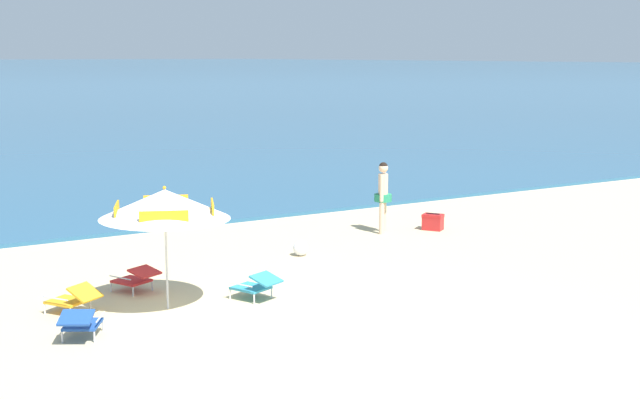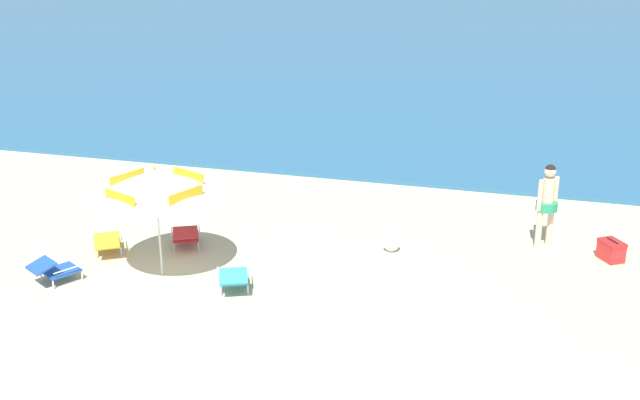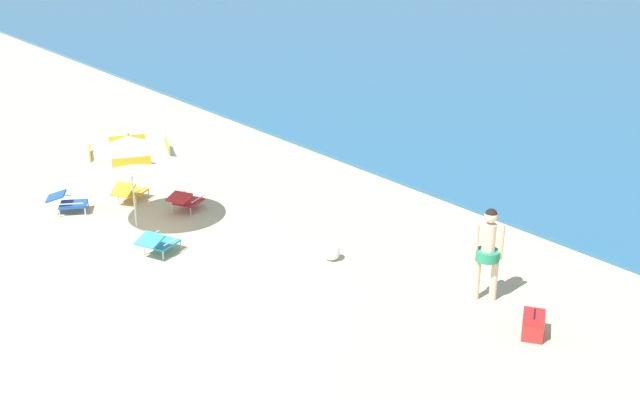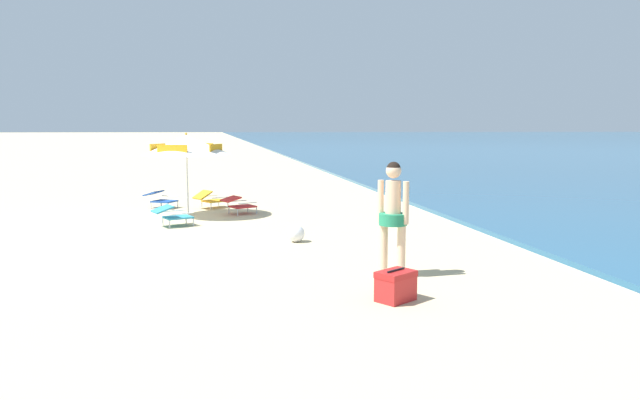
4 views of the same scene
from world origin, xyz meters
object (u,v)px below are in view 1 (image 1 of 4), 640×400
at_px(lounge_chair_beside_umbrella, 256,285).
at_px(beach_ball, 301,248).
at_px(beach_umbrella_striped_main, 165,204).
at_px(lounge_chair_under_umbrella, 74,298).
at_px(lounge_chair_spare_folded, 136,278).
at_px(lounge_chair_facing_sea, 80,322).
at_px(person_standing_near_shore, 383,192).
at_px(cooler_box, 433,222).

relative_size(lounge_chair_beside_umbrella, beach_ball, 2.89).
relative_size(beach_umbrella_striped_main, lounge_chair_beside_umbrella, 3.02).
bearing_deg(lounge_chair_beside_umbrella, beach_umbrella_striped_main, 169.59).
xyz_separation_m(lounge_chair_beside_umbrella, beach_ball, (2.41, 2.56, -0.11)).
relative_size(lounge_chair_under_umbrella, lounge_chair_spare_folded, 1.04).
xyz_separation_m(beach_umbrella_striped_main, lounge_chair_under_umbrella, (-1.47, 0.57, -1.57)).
bearing_deg(beach_ball, lounge_chair_under_umbrella, -162.59).
relative_size(lounge_chair_beside_umbrella, lounge_chair_facing_sea, 0.99).
xyz_separation_m(lounge_chair_facing_sea, lounge_chair_spare_folded, (1.65, 2.14, 0.00)).
height_order(lounge_chair_under_umbrella, person_standing_near_shore, person_standing_near_shore).
xyz_separation_m(lounge_chair_beside_umbrella, cooler_box, (6.67, 3.29, -0.08)).
height_order(beach_umbrella_striped_main, lounge_chair_under_umbrella, beach_umbrella_striped_main).
relative_size(lounge_chair_spare_folded, beach_ball, 2.88).
bearing_deg(lounge_chair_spare_folded, beach_umbrella_striped_main, -85.39).
distance_m(beach_umbrella_striped_main, lounge_chair_facing_sea, 2.50).
relative_size(beach_umbrella_striped_main, lounge_chair_under_umbrella, 2.94).
bearing_deg(lounge_chair_spare_folded, lounge_chair_beside_umbrella, -43.51).
height_order(beach_umbrella_striped_main, beach_ball, beach_umbrella_striped_main).
distance_m(lounge_chair_under_umbrella, lounge_chair_beside_umbrella, 3.16).
bearing_deg(person_standing_near_shore, lounge_chair_under_umbrella, -161.65).
xyz_separation_m(lounge_chair_spare_folded, beach_ball, (4.08, 0.97, -0.11)).
distance_m(beach_umbrella_striped_main, lounge_chair_spare_folded, 2.04).
bearing_deg(lounge_chair_beside_umbrella, lounge_chair_facing_sea, -170.55).
height_order(beach_umbrella_striped_main, lounge_chair_spare_folded, beach_umbrella_striped_main).
bearing_deg(lounge_chair_spare_folded, lounge_chair_facing_sea, -127.58).
xyz_separation_m(cooler_box, beach_ball, (-4.26, -0.73, -0.03)).
distance_m(person_standing_near_shore, beach_ball, 3.27).
bearing_deg(lounge_chair_facing_sea, cooler_box, 21.05).
bearing_deg(beach_umbrella_striped_main, lounge_chair_spare_folded, 94.61).
relative_size(person_standing_near_shore, cooler_box, 2.90).
height_order(lounge_chair_beside_umbrella, lounge_chair_spare_folded, lounge_chair_beside_umbrella).
bearing_deg(person_standing_near_shore, cooler_box, -15.23).
bearing_deg(lounge_chair_facing_sea, lounge_chair_spare_folded, 52.42).
distance_m(lounge_chair_facing_sea, beach_ball, 6.53).
xyz_separation_m(lounge_chair_spare_folded, cooler_box, (8.34, 1.70, -0.08)).
relative_size(lounge_chair_spare_folded, person_standing_near_shore, 0.56).
bearing_deg(beach_ball, person_standing_near_shore, 20.05).
height_order(lounge_chair_beside_umbrella, lounge_chair_facing_sea, lounge_chair_beside_umbrella).
height_order(lounge_chair_spare_folded, person_standing_near_shore, person_standing_near_shore).
relative_size(lounge_chair_under_umbrella, person_standing_near_shore, 0.58).
height_order(lounge_chair_under_umbrella, lounge_chair_spare_folded, lounge_chair_under_umbrella).
xyz_separation_m(beach_umbrella_striped_main, cooler_box, (8.24, 3.00, -1.64)).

